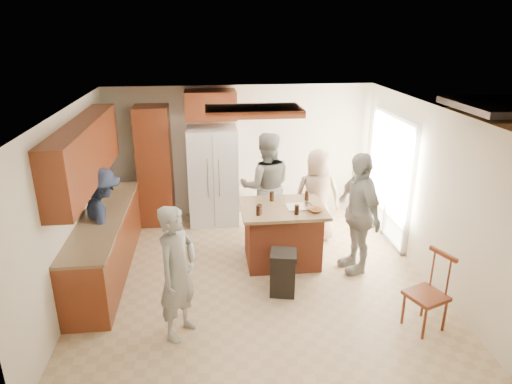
{
  "coord_description": "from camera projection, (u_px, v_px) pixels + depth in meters",
  "views": [
    {
      "loc": [
        -0.64,
        -5.92,
        3.55
      ],
      "look_at": [
        0.07,
        0.52,
        1.15
      ],
      "focal_mm": 32.0,
      "sensor_mm": 36.0,
      "label": 1
    }
  ],
  "objects": [
    {
      "name": "left_cabinetry",
      "position": [
        99.0,
        213.0,
        6.63
      ],
      "size": [
        0.64,
        3.0,
        2.3
      ],
      "color": "maroon",
      "rests_on": "ground"
    },
    {
      "name": "refrigerator",
      "position": [
        213.0,
        176.0,
        8.43
      ],
      "size": [
        0.9,
        0.76,
        1.8
      ],
      "color": "white",
      "rests_on": "ground"
    },
    {
      "name": "trash_bin",
      "position": [
        283.0,
        272.0,
        6.3
      ],
      "size": [
        0.42,
        0.42,
        0.63
      ],
      "color": "black",
      "rests_on": "ground"
    },
    {
      "name": "back_wall_units",
      "position": [
        169.0,
        151.0,
        8.26
      ],
      "size": [
        1.8,
        0.6,
        2.45
      ],
      "color": "maroon",
      "rests_on": "ground"
    },
    {
      "name": "kitchen_island",
      "position": [
        282.0,
        234.0,
        7.09
      ],
      "size": [
        1.28,
        1.03,
        0.93
      ],
      "color": "#974127",
      "rests_on": "ground"
    },
    {
      "name": "person_front_left",
      "position": [
        178.0,
        273.0,
        5.29
      ],
      "size": [
        0.7,
        0.75,
        1.66
      ],
      "primitive_type": "imported",
      "rotation": [
        0.0,
        0.0,
        1.01
      ],
      "color": "gray",
      "rests_on": "ground"
    },
    {
      "name": "person_behind_right",
      "position": [
        317.0,
        196.0,
        7.73
      ],
      "size": [
        0.82,
        0.57,
        1.61
      ],
      "primitive_type": "imported",
      "rotation": [
        0.0,
        0.0,
        3.07
      ],
      "color": "tan",
      "rests_on": "ground"
    },
    {
      "name": "island_items",
      "position": [
        295.0,
        207.0,
        6.83
      ],
      "size": [
        1.03,
        0.69,
        0.15
      ],
      "color": "silver",
      "rests_on": "kitchen_island"
    },
    {
      "name": "spindle_chair",
      "position": [
        427.0,
        295.0,
        5.54
      ],
      "size": [
        0.54,
        0.54,
        0.99
      ],
      "color": "maroon",
      "rests_on": "ground"
    },
    {
      "name": "person_behind_left",
      "position": [
        266.0,
        186.0,
        7.78
      ],
      "size": [
        0.94,
        0.61,
        1.88
      ],
      "primitive_type": "imported",
      "rotation": [
        0.0,
        0.0,
        3.09
      ],
      "color": "gray",
      "rests_on": "ground"
    },
    {
      "name": "person_side_right",
      "position": [
        358.0,
        213.0,
        6.73
      ],
      "size": [
        0.75,
        1.17,
        1.85
      ],
      "primitive_type": "imported",
      "rotation": [
        0.0,
        0.0,
        -1.38
      ],
      "color": "#999891",
      "rests_on": "ground"
    },
    {
      "name": "room_shell",
      "position": [
        478.0,
        177.0,
        8.5
      ],
      "size": [
        8.0,
        5.2,
        5.0
      ],
      "color": "tan",
      "rests_on": "ground"
    },
    {
      "name": "person_counter",
      "position": [
        104.0,
        221.0,
        6.69
      ],
      "size": [
        0.89,
        1.17,
        1.64
      ],
      "primitive_type": "imported",
      "rotation": [
        0.0,
        0.0,
        2.0
      ],
      "color": "#1A2135",
      "rests_on": "ground"
    }
  ]
}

